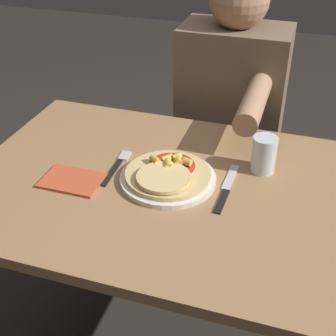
{
  "coord_description": "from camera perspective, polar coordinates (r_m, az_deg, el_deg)",
  "views": [
    {
      "loc": [
        0.26,
        -0.95,
        1.47
      ],
      "look_at": [
        -0.05,
        0.01,
        0.81
      ],
      "focal_mm": 50.0,
      "sensor_mm": 36.0,
      "label": 1
    }
  ],
  "objects": [
    {
      "name": "person_diner",
      "position": [
        1.73,
        7.62,
        6.51
      ],
      "size": [
        0.37,
        0.52,
        1.2
      ],
      "color": "#2D2D38",
      "rests_on": "ground_plane"
    },
    {
      "name": "napkin",
      "position": [
        1.25,
        -11.6,
        -1.51
      ],
      "size": [
        0.16,
        0.11,
        0.01
      ],
      "color": "#C6512D",
      "rests_on": "dining_table"
    },
    {
      "name": "pizza",
      "position": [
        1.21,
        -0.05,
        -0.67
      ],
      "size": [
        0.23,
        0.23,
        0.04
      ],
      "color": "#DBBC7A",
      "rests_on": "plate"
    },
    {
      "name": "knife",
      "position": [
        1.21,
        7.13,
        -2.52
      ],
      "size": [
        0.03,
        0.22,
        0.0
      ],
      "color": "black",
      "rests_on": "dining_table"
    },
    {
      "name": "plate",
      "position": [
        1.23,
        0.0,
        -1.29
      ],
      "size": [
        0.25,
        0.25,
        0.01
      ],
      "color": "silver",
      "rests_on": "dining_table"
    },
    {
      "name": "fork",
      "position": [
        1.3,
        -6.17,
        0.36
      ],
      "size": [
        0.03,
        0.18,
        0.0
      ],
      "color": "black",
      "rests_on": "dining_table"
    },
    {
      "name": "dining_table",
      "position": [
        1.29,
        1.92,
        -6.93
      ],
      "size": [
        1.16,
        0.74,
        0.77
      ],
      "color": "#9E754C",
      "rests_on": "ground_plane"
    },
    {
      "name": "drinking_glass",
      "position": [
        1.27,
        11.61,
        1.63
      ],
      "size": [
        0.07,
        0.07,
        0.1
      ],
      "color": "silver",
      "rests_on": "dining_table"
    }
  ]
}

